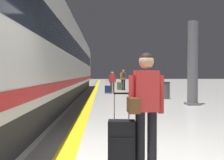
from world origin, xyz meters
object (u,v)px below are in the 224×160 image
at_px(waste_bin, 166,90).
at_px(passenger_near, 112,80).
at_px(high_speed_train, 31,43).
at_px(suitcase_near, 108,89).
at_px(platform_pillar, 193,65).
at_px(suitcase_mid, 120,86).
at_px(rolling_suitcase_foreground, 122,143).
at_px(traveller_foreground, 145,102).
at_px(passenger_mid, 123,78).

bearing_deg(waste_bin, passenger_near, 125.17).
relative_size(high_speed_train, suitcase_near, 38.10).
bearing_deg(platform_pillar, suitcase_mid, 104.55).
bearing_deg(high_speed_train, waste_bin, 30.47).
height_order(rolling_suitcase_foreground, platform_pillar, platform_pillar).
bearing_deg(platform_pillar, passenger_near, 116.28).
relative_size(suitcase_mid, waste_bin, 1.15).
xyz_separation_m(high_speed_train, traveller_foreground, (3.31, -6.11, -1.55)).
bearing_deg(passenger_near, passenger_mid, 72.75).
height_order(traveller_foreground, suitcase_near, traveller_foreground).
distance_m(high_speed_train, passenger_near, 8.33).
height_order(platform_pillar, waste_bin, platform_pillar).
xyz_separation_m(passenger_near, platform_pillar, (3.20, -6.47, 0.82)).
bearing_deg(passenger_near, rolling_suitcase_foreground, -91.80).
height_order(passenger_near, suitcase_mid, passenger_near).
relative_size(traveller_foreground, passenger_near, 1.06).
height_order(rolling_suitcase_foreground, passenger_mid, passenger_mid).
xyz_separation_m(traveller_foreground, rolling_suitcase_foreground, (-0.34, 0.00, -0.58)).
bearing_deg(traveller_foreground, suitcase_near, 91.00).
distance_m(traveller_foreground, rolling_suitcase_foreground, 0.67).
relative_size(passenger_mid, suitcase_mid, 1.67).
distance_m(high_speed_train, platform_pillar, 6.71).
relative_size(traveller_foreground, waste_bin, 1.81).
bearing_deg(suitcase_mid, rolling_suitcase_foreground, -93.93).
xyz_separation_m(passenger_near, passenger_mid, (1.04, 3.36, 0.14)).
height_order(suitcase_near, passenger_mid, passenger_mid).
distance_m(suitcase_near, suitcase_mid, 3.56).
distance_m(suitcase_near, passenger_mid, 4.00).
bearing_deg(suitcase_near, suitcase_mid, 73.09).
relative_size(suitcase_near, platform_pillar, 0.26).
height_order(suitcase_mid, waste_bin, suitcase_mid).
relative_size(suitcase_near, passenger_mid, 0.54).
distance_m(traveller_foreground, waste_bin, 10.11).
distance_m(high_speed_train, suitcase_mid, 11.49).
relative_size(passenger_near, waste_bin, 1.71).
bearing_deg(waste_bin, suitcase_mid, 106.03).
distance_m(rolling_suitcase_foreground, platform_pillar, 8.06).
xyz_separation_m(platform_pillar, waste_bin, (-0.49, 2.63, -1.27)).
xyz_separation_m(traveller_foreground, passenger_near, (0.09, 13.55, -0.05)).
bearing_deg(high_speed_train, passenger_mid, 67.63).
xyz_separation_m(traveller_foreground, platform_pillar, (3.29, 7.07, 0.77)).
bearing_deg(traveller_foreground, passenger_near, 89.62).
bearing_deg(rolling_suitcase_foreground, high_speed_train, 115.94).
distance_m(passenger_near, passenger_mid, 3.52).
height_order(rolling_suitcase_foreground, suitcase_mid, rolling_suitcase_foreground).
distance_m(passenger_near, suitcase_mid, 3.21).
xyz_separation_m(passenger_near, suitcase_mid, (0.72, 3.08, -0.54)).
bearing_deg(suitcase_near, passenger_mid, 69.70).
bearing_deg(suitcase_near, waste_bin, -49.30).
relative_size(rolling_suitcase_foreground, platform_pillar, 0.30).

